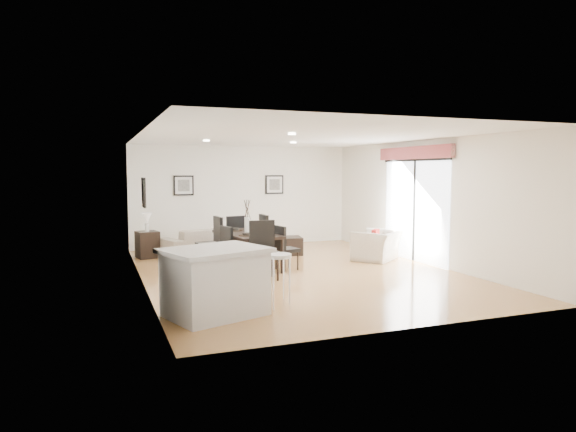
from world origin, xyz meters
name	(u,v)px	position (x,y,z in m)	size (l,w,h in m)	color
ground	(297,272)	(0.00, 0.00, 0.00)	(8.00, 8.00, 0.00)	tan
wall_back	(243,196)	(0.00, 4.00, 1.35)	(6.00, 0.04, 2.70)	white
wall_front	(414,224)	(0.00, -4.00, 1.35)	(6.00, 0.04, 2.70)	white
wall_left	(141,209)	(-3.00, 0.00, 1.35)	(0.04, 8.00, 2.70)	white
wall_right	(424,202)	(3.00, 0.00, 1.35)	(0.04, 8.00, 2.70)	white
ceiling	(297,137)	(0.00, 0.00, 2.70)	(6.00, 8.00, 0.02)	white
sofa	(208,241)	(-1.24, 2.76, 0.33)	(2.27, 0.89, 0.66)	gray
armchair	(377,245)	(2.21, 0.63, 0.34)	(1.03, 0.90, 0.67)	beige
courtyard_plant_a	(548,244)	(5.90, -0.70, 0.37)	(0.66, 0.57, 0.74)	#345725
courtyard_plant_b	(492,238)	(5.75, 0.91, 0.30)	(0.33, 0.33, 0.60)	#345725
dining_table	(247,236)	(-0.83, 0.72, 0.67)	(1.12, 1.89, 0.74)	black
dining_chair_wnear	(222,248)	(-1.47, 0.29, 0.52)	(0.52, 0.52, 0.94)	black
dining_chair_wfar	(213,239)	(-1.45, 1.17, 0.59)	(0.52, 0.52, 1.06)	black
dining_chair_enear	(284,245)	(-0.19, 0.25, 0.51)	(0.50, 0.50, 0.92)	black
dining_chair_efar	(269,236)	(-0.21, 1.16, 0.60)	(0.49, 0.49, 1.07)	black
dining_chair_head	(264,246)	(-0.83, -0.38, 0.61)	(0.51, 0.51, 1.09)	black
dining_chair_foot	(234,235)	(-0.82, 1.82, 0.57)	(0.51, 0.51, 1.01)	black
vase	(247,218)	(-0.83, 0.72, 1.05)	(0.75, 1.23, 0.69)	white
coffee_table	(279,246)	(0.39, 2.15, 0.21)	(1.07, 0.64, 0.43)	black
side_table	(147,245)	(-2.66, 2.79, 0.31)	(0.47, 0.47, 0.62)	black
table_lamp	(147,220)	(-2.66, 2.79, 0.90)	(0.22, 0.22, 0.43)	white
cushion	(376,237)	(2.11, 0.53, 0.55)	(0.33, 0.10, 0.33)	#AB1B16
kitchen_island	(215,282)	(-2.23, -2.51, 0.48)	(1.63, 1.43, 0.95)	silver
bar_stool	(279,262)	(-1.29, -2.51, 0.70)	(0.37, 0.37, 0.82)	silver
framed_print_back_left	(184,185)	(-1.60, 3.97, 1.65)	(0.52, 0.04, 0.52)	black
framed_print_back_right	(274,185)	(0.90, 3.97, 1.65)	(0.52, 0.04, 0.52)	black
framed_print_left_wall	(144,192)	(-2.97, -0.20, 1.65)	(0.04, 0.52, 0.52)	black
sliding_door	(414,187)	(2.96, 0.30, 1.66)	(0.12, 2.70, 2.57)	white
courtyard	(506,214)	(6.16, 0.87, 0.92)	(6.00, 6.00, 2.00)	gray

